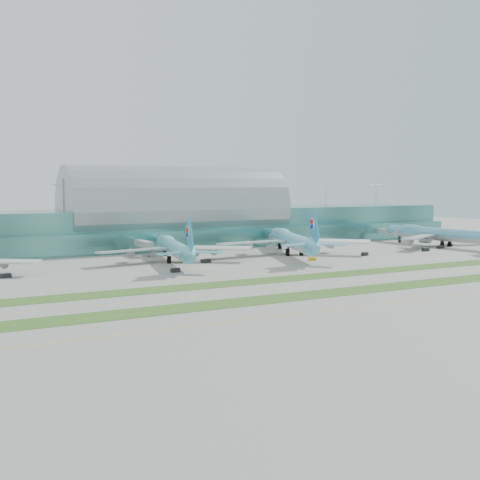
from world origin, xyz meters
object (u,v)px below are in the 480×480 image
airliner_c (292,239)px  airliner_d (439,233)px  airliner_b (174,247)px  terminal (177,219)px

airliner_c → airliner_d: airliner_c is taller
airliner_b → airliner_c: 59.66m
airliner_b → airliner_c: bearing=11.3°
airliner_c → airliner_b: bearing=-161.6°
terminal → airliner_c: size_ratio=4.18×
terminal → airliner_d: (123.81, -69.06, -7.36)m
airliner_b → terminal: bearing=79.0°
airliner_b → airliner_d: 150.90m
airliner_b → airliner_c: size_ratio=0.93×
airliner_c → airliner_d: size_ratio=1.01×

